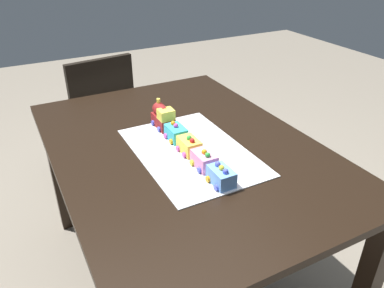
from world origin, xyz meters
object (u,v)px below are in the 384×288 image
object	(u,v)px
cake_car_hopper_lemon	(189,146)
cake_car_caboose_bubblegum	(204,160)
chair	(98,114)
cake_car_tanker_turquoise	(176,133)
cake_locomotive	(163,117)
dining_table	(184,167)
cake_car_flatbed_sky_blue	(221,176)

from	to	relation	value
cake_car_hopper_lemon	cake_car_caboose_bubblegum	size ratio (longest dim) A/B	1.00
chair	cake_car_tanker_turquoise	size ratio (longest dim) A/B	8.60
chair	cake_car_hopper_lemon	size ratio (longest dim) A/B	8.60
chair	cake_locomotive	bearing A→B (deg)	88.19
dining_table	cake_car_flatbed_sky_blue	world-z (taller)	cake_car_flatbed_sky_blue
dining_table	cake_locomotive	bearing A→B (deg)	-177.01
chair	cake_car_tanker_turquoise	world-z (taller)	chair
cake_car_caboose_bubblegum	cake_car_flatbed_sky_blue	world-z (taller)	same
dining_table	cake_locomotive	world-z (taller)	cake_locomotive
cake_car_flatbed_sky_blue	cake_car_caboose_bubblegum	bearing A→B (deg)	180.00
dining_table	chair	xyz separation A→B (m)	(-1.03, -0.10, -0.16)
dining_table	cake_car_flatbed_sky_blue	xyz separation A→B (m)	(0.30, -0.01, 0.14)
cake_car_tanker_turquoise	chair	bearing A→B (deg)	-174.88
cake_car_hopper_lemon	dining_table	bearing A→B (deg)	172.23
cake_car_tanker_turquoise	cake_car_caboose_bubblegum	size ratio (longest dim) A/B	1.00
dining_table	cake_locomotive	distance (m)	0.24
cake_car_tanker_turquoise	cake_car_hopper_lemon	distance (m)	0.12
cake_car_caboose_bubblegum	cake_car_flatbed_sky_blue	size ratio (longest dim) A/B	1.00
chair	cake_car_hopper_lemon	distance (m)	1.15
cake_car_tanker_turquoise	cake_car_flatbed_sky_blue	distance (m)	0.35
cake_locomotive	cake_car_hopper_lemon	xyz separation A→B (m)	(0.25, -0.00, -0.02)
cake_locomotive	cake_car_flatbed_sky_blue	bearing A→B (deg)	-0.00
chair	cake_car_caboose_bubblegum	size ratio (longest dim) A/B	8.60
cake_car_tanker_turquoise	cake_car_hopper_lemon	xyz separation A→B (m)	(0.12, 0.00, 0.00)
cake_car_hopper_lemon	cake_car_flatbed_sky_blue	xyz separation A→B (m)	(0.24, 0.00, 0.00)
cake_locomotive	cake_car_tanker_turquoise	xyz separation A→B (m)	(0.13, -0.00, -0.02)
cake_car_tanker_turquoise	cake_car_caboose_bubblegum	bearing A→B (deg)	0.00
cake_car_hopper_lemon	cake_car_caboose_bubblegum	distance (m)	0.12
dining_table	cake_car_caboose_bubblegum	distance (m)	0.23
cake_car_tanker_turquoise	cake_locomotive	bearing A→B (deg)	180.00
cake_car_tanker_turquoise	cake_car_flatbed_sky_blue	xyz separation A→B (m)	(0.35, 0.00, 0.00)
chair	dining_table	bearing A→B (deg)	87.69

